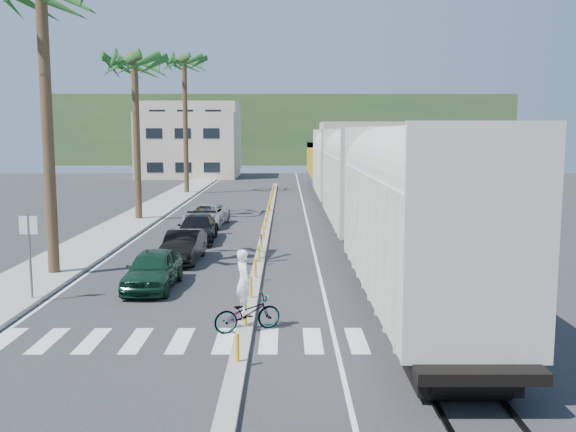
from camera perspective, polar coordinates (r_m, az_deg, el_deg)
The scene contains 16 objects.
ground at distance 19.70m, azimuth -3.62°, elevation -9.16°, with size 140.00×140.00×0.00m, color #28282B.
sidewalk at distance 45.24m, azimuth -12.50°, elevation 0.23°, with size 3.00×90.00×0.15m, color gray.
rails at distance 47.33m, azimuth 4.48°, elevation 0.64°, with size 1.56×100.00×0.06m.
median at distance 39.21m, azimuth -1.87°, elevation -0.67°, with size 0.45×60.00×0.85m.
crosswalk at distance 17.79m, azimuth -4.02°, elevation -10.98°, with size 14.00×2.20×0.01m, color silver.
lane_markings at distance 44.33m, azimuth -4.45°, elevation 0.15°, with size 9.42×90.00×0.01m.
freight_train at distance 39.76m, azimuth 5.38°, elevation 3.50°, with size 3.00×60.94×5.85m.
palm_trees at distance 42.88m, azimuth -13.05°, elevation 14.21°, with size 3.50×37.20×13.75m.
street_sign at distance 22.80m, azimuth -22.00°, elevation -2.32°, with size 0.60×0.08×3.00m.
buildings at distance 90.82m, azimuth -4.98°, elevation 6.63°, with size 38.00×27.00×10.00m.
hillside at distance 118.85m, azimuth -0.72°, elevation 7.64°, with size 80.00×20.00×12.00m, color #385628.
car_lead at distance 23.75m, azimuth -11.92°, elevation -4.66°, with size 1.76×4.20×1.42m, color #113321.
car_second at distance 28.39m, azimuth -9.29°, elevation -2.68°, with size 1.60×4.18×1.36m, color black.
car_third at distance 33.47m, azimuth -8.07°, elevation -1.12°, with size 2.02×4.73×1.36m, color black.
car_rear at distance 38.92m, azimuth -7.26°, elevation 0.06°, with size 2.60×4.92×1.32m, color #B7BABC.
cyclist at distance 18.42m, azimuth -3.71°, elevation -7.97°, with size 2.16×2.49×2.36m.
Camera 1 is at (1.18, -18.84, 5.63)m, focal length 40.00 mm.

